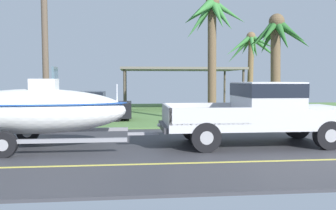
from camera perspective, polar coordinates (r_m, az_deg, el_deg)
The scene contains 9 objects.
ground at distance 19.02m, azimuth 10.00°, elevation -1.84°, with size 36.00×22.00×0.11m.
pickup_truck_towing at distance 10.92m, azimuth 15.20°, elevation -0.75°, with size 5.48×2.16×1.86m.
boat_on_trailer at distance 10.53m, azimuth -20.58°, elevation -0.87°, with size 6.24×2.33×2.28m.
parked_sedan_near at distance 17.01m, azimuth -13.93°, elevation -0.28°, with size 4.64×1.90×1.38m.
carport_awning at distance 23.31m, azimuth 1.93°, elevation 5.63°, with size 7.64×4.81×2.69m.
palm_tree_mid at distance 15.68m, azimuth 6.93°, elevation 12.51°, with size 2.97×3.49×5.54m.
palm_tree_far_left at distance 23.18m, azimuth 13.19°, elevation 8.23°, with size 3.66×3.07×4.93m.
palm_tree_far_right at distance 17.01m, azimuth 17.01°, elevation 9.45°, with size 3.11×2.69×4.89m.
utility_pole at distance 14.87m, azimuth -19.19°, elevation 13.24°, with size 0.24×1.80×8.40m.
Camera 1 is at (-5.21, -9.81, 1.92)m, focal length 38.05 mm.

